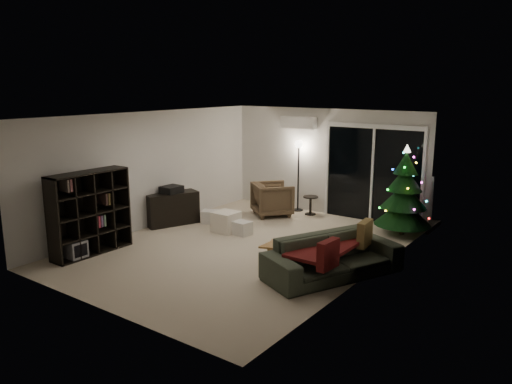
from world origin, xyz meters
TOP-DOWN VIEW (x-y plane):
  - room at (0.46, 1.49)m, footprint 6.50×7.51m
  - bookshelf at (-2.25, -1.86)m, footprint 0.64×1.57m
  - media_cabinet at (-2.25, 0.37)m, footprint 0.82×1.23m
  - stereo at (-2.25, 0.37)m, footprint 0.36×0.43m
  - armchair at (-0.90, 2.33)m, footprint 1.20×1.20m
  - ottoman at (-0.93, 0.65)m, footprint 0.48×0.48m
  - cardboard_box_a at (-1.63, 0.96)m, footprint 0.49×0.44m
  - cardboard_box_b at (-0.56, 0.67)m, footprint 0.43×0.34m
  - side_table at (-0.20, 2.92)m, footprint 0.46×0.46m
  - floor_lamp at (-0.65, 3.08)m, footprint 0.27×0.27m
  - sofa at (2.05, -0.27)m, footprint 1.77×2.44m
  - sofa_throw at (1.95, -0.27)m, footprint 0.71×1.64m
  - cushion_a at (2.30, 0.38)m, footprint 0.17×0.45m
  - cushion_b at (2.30, -0.92)m, footprint 0.16×0.45m
  - coffee_table at (1.35, -0.23)m, footprint 1.20×0.80m
  - remote_a at (1.20, -0.23)m, footprint 0.14×0.04m
  - remote_b at (1.45, -0.18)m, footprint 0.14×0.08m
  - christmas_tree at (2.14, 2.64)m, footprint 1.49×1.49m

SIDE VIEW (x-z plane):
  - cardboard_box_b at x=-0.56m, z-range 0.00..0.28m
  - cardboard_box_a at x=-1.63m, z-range 0.00..0.28m
  - coffee_table at x=1.35m, z-range 0.00..0.36m
  - ottoman at x=-0.93m, z-range 0.00..0.43m
  - side_table at x=-0.20m, z-range 0.00..0.44m
  - sofa at x=2.05m, z-range 0.00..0.67m
  - media_cabinet at x=-2.25m, z-range 0.00..0.72m
  - remote_a at x=1.20m, z-range 0.36..0.38m
  - remote_b at x=1.45m, z-range 0.36..0.38m
  - armchair at x=-0.90m, z-range 0.00..0.79m
  - sofa_throw at x=1.95m, z-range 0.45..0.51m
  - cushion_a at x=2.30m, z-range 0.38..0.82m
  - cushion_b at x=2.30m, z-range 0.38..0.82m
  - bookshelf at x=-2.25m, z-range 0.00..1.53m
  - stereo at x=-2.25m, z-range 0.72..0.87m
  - floor_lamp at x=-0.65m, z-range 0.00..1.67m
  - christmas_tree at x=2.14m, z-range 0.00..1.87m
  - room at x=0.46m, z-range -0.28..2.32m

